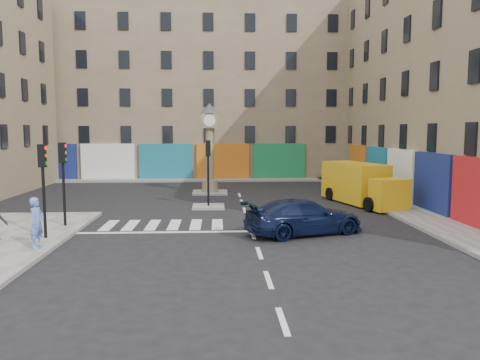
{
  "coord_description": "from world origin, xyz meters",
  "views": [
    {
      "loc": [
        -1.49,
        -18.32,
        4.4
      ],
      "look_at": [
        -0.4,
        4.01,
        2.0
      ],
      "focal_mm": 35.0,
      "sensor_mm": 36.0,
      "label": 1
    }
  ],
  "objects": [
    {
      "name": "building_far",
      "position": [
        -4.0,
        28.0,
        8.5
      ],
      "size": [
        32.0,
        10.0,
        17.0
      ],
      "primitive_type": "cube",
      "color": "#89755B",
      "rests_on": "ground"
    },
    {
      "name": "traffic_light_left_near",
      "position": [
        -8.3,
        0.2,
        2.62
      ],
      "size": [
        0.28,
        0.22,
        3.7
      ],
      "color": "black",
      "rests_on": "sidewalk_left"
    },
    {
      "name": "sidewalk_right",
      "position": [
        8.7,
        10.0,
        0.07
      ],
      "size": [
        2.6,
        30.0,
        0.15
      ],
      "primitive_type": "cube",
      "color": "gray",
      "rests_on": "ground"
    },
    {
      "name": "ground",
      "position": [
        0.0,
        0.0,
        0.0
      ],
      "size": [
        120.0,
        120.0,
        0.0
      ],
      "primitive_type": "plane",
      "color": "black",
      "rests_on": "ground"
    },
    {
      "name": "traffic_light_left_far",
      "position": [
        -8.3,
        2.6,
        2.62
      ],
      "size": [
        0.28,
        0.22,
        3.7
      ],
      "color": "black",
      "rests_on": "sidewalk_left"
    },
    {
      "name": "pedestrian_blue",
      "position": [
        -8.0,
        -1.41,
        1.07
      ],
      "size": [
        0.55,
        0.74,
        1.85
      ],
      "primitive_type": "imported",
      "rotation": [
        0.0,
        0.0,
        1.4
      ],
      "color": "#567CC6",
      "rests_on": "sidewalk_left"
    },
    {
      "name": "island_far",
      "position": [
        -2.0,
        14.0,
        0.06
      ],
      "size": [
        2.4,
        2.4,
        0.12
      ],
      "primitive_type": "cube",
      "color": "gray",
      "rests_on": "ground"
    },
    {
      "name": "navy_sedan",
      "position": [
        2.16,
        1.02,
        0.74
      ],
      "size": [
        5.53,
        3.66,
        1.49
      ],
      "primitive_type": "imported",
      "rotation": [
        0.0,
        0.0,
        1.91
      ],
      "color": "black",
      "rests_on": "ground"
    },
    {
      "name": "sidewalk_far",
      "position": [
        -4.0,
        22.2,
        0.07
      ],
      "size": [
        32.0,
        2.4,
        0.15
      ],
      "primitive_type": "cube",
      "color": "gray",
      "rests_on": "ground"
    },
    {
      "name": "island_near",
      "position": [
        -2.0,
        8.0,
        0.06
      ],
      "size": [
        1.8,
        1.8,
        0.12
      ],
      "primitive_type": "cube",
      "color": "gray",
      "rests_on": "ground"
    },
    {
      "name": "traffic_light_island",
      "position": [
        -2.0,
        8.0,
        2.59
      ],
      "size": [
        0.28,
        0.22,
        3.7
      ],
      "color": "black",
      "rests_on": "island_near"
    },
    {
      "name": "clock_pillar",
      "position": [
        -2.0,
        14.0,
        3.55
      ],
      "size": [
        1.2,
        1.2,
        6.1
      ],
      "color": "#8A7A5A",
      "rests_on": "island_far"
    },
    {
      "name": "yellow_van",
      "position": [
        7.02,
        8.9,
        1.19
      ],
      "size": [
        3.54,
        6.88,
        2.4
      ],
      "rotation": [
        0.0,
        0.0,
        0.25
      ],
      "color": "gold",
      "rests_on": "ground"
    }
  ]
}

